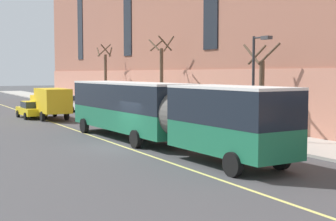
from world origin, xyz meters
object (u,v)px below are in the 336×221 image
(parked_car_silver_2, at_px, (68,102))
(street_tree_far_uptown, at_px, (162,76))
(box_truck, at_px, (51,102))
(taxi_cab, at_px, (31,110))
(parked_car_green_1, at_px, (144,116))
(parked_car_white_3, at_px, (86,106))
(parked_car_navy_4, at_px, (189,124))
(street_lamp, at_px, (256,76))
(street_tree_mid_block, at_px, (261,89))
(city_bus, at_px, (157,110))
(street_tree_far_downtown, at_px, (105,75))

(parked_car_silver_2, bearing_deg, street_tree_far_uptown, -77.13)
(box_truck, bearing_deg, taxi_cab, 121.06)
(parked_car_green_1, relative_size, parked_car_white_3, 0.92)
(parked_car_navy_4, height_order, street_lamp, street_lamp)
(box_truck, xyz_separation_m, street_tree_mid_block, (8.72, -17.96, 1.48))
(parked_car_green_1, xyz_separation_m, street_lamp, (1.92, -10.93, 3.16))
(street_tree_far_uptown, bearing_deg, city_bus, -119.06)
(parked_car_silver_2, xyz_separation_m, parked_car_white_3, (-0.19, -6.84, 0.00))
(city_bus, distance_m, taxi_cab, 20.37)
(box_truck, bearing_deg, city_bus, -86.34)
(box_truck, xyz_separation_m, street_lamp, (6.71, -19.88, 2.35))
(street_tree_mid_block, bearing_deg, street_tree_far_downtown, 90.03)
(parked_car_green_1, bearing_deg, parked_car_white_3, 89.65)
(parked_car_silver_2, relative_size, street_tree_far_downtown, 0.61)
(parked_car_white_3, xyz_separation_m, street_tree_far_uptown, (3.85, -9.17, 3.09))
(parked_car_white_3, distance_m, street_tree_far_uptown, 10.42)
(parked_car_green_1, bearing_deg, street_tree_mid_block, -66.41)
(parked_car_navy_4, bearing_deg, parked_car_white_3, 90.30)
(parked_car_green_1, bearing_deg, taxi_cab, 118.70)
(parked_car_silver_2, xyz_separation_m, parked_car_navy_4, (-0.08, -26.82, -0.00))
(street_tree_mid_block, relative_size, street_tree_far_downtown, 0.81)
(street_tree_mid_block, bearing_deg, taxi_cab, 116.45)
(city_bus, relative_size, taxi_cab, 4.34)
(parked_car_white_3, bearing_deg, parked_car_navy_4, -89.70)
(parked_car_navy_4, height_order, street_tree_far_downtown, street_tree_far_downtown)
(parked_car_green_1, distance_m, box_truck, 10.18)
(parked_car_navy_4, bearing_deg, street_tree_mid_block, -34.94)
(street_tree_mid_block, distance_m, street_lamp, 2.91)
(taxi_cab, bearing_deg, street_tree_mid_block, -63.55)
(box_truck, bearing_deg, street_tree_far_uptown, -27.51)
(parked_car_silver_2, bearing_deg, city_bus, -97.50)
(box_truck, height_order, street_tree_far_downtown, street_tree_far_downtown)
(parked_car_green_1, height_order, street_tree_far_uptown, street_tree_far_uptown)
(city_bus, xyz_separation_m, street_tree_far_downtown, (7.54, 27.09, 1.77))
(taxi_cab, relative_size, street_lamp, 0.73)
(parked_car_white_3, relative_size, street_tree_far_uptown, 0.64)
(parked_car_navy_4, relative_size, box_truck, 0.66)
(parked_car_green_1, distance_m, street_tree_mid_block, 10.09)
(box_truck, height_order, street_tree_far_uptown, street_tree_far_uptown)
(street_tree_mid_block, xyz_separation_m, street_tree_far_uptown, (-0.00, 13.42, 0.81))
(parked_car_navy_4, distance_m, street_tree_mid_block, 5.11)
(city_bus, bearing_deg, parked_car_white_3, 80.75)
(parked_car_white_3, bearing_deg, parked_car_silver_2, 88.44)
(street_tree_far_uptown, xyz_separation_m, street_tree_far_downtown, (-0.01, 13.49, -0.04))
(box_truck, distance_m, street_tree_mid_block, 20.01)
(parked_car_white_3, height_order, street_tree_far_downtown, street_tree_far_downtown)
(street_tree_far_downtown, distance_m, street_lamp, 28.90)
(parked_car_navy_4, xyz_separation_m, street_tree_far_downtown, (3.73, 24.29, 3.05))
(street_tree_far_downtown, bearing_deg, street_tree_mid_block, -89.97)
(city_bus, relative_size, parked_car_silver_2, 4.38)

